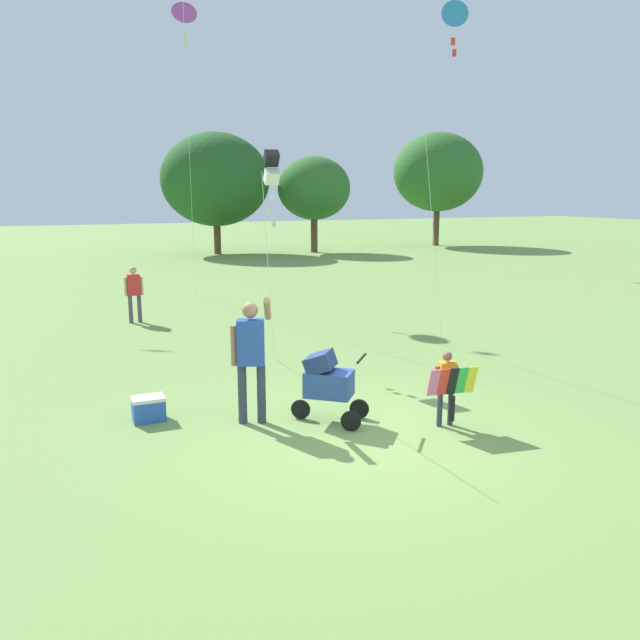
# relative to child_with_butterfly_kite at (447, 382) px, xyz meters

# --- Properties ---
(ground_plane) EXTENTS (120.00, 120.00, 0.00)m
(ground_plane) POSITION_rel_child_with_butterfly_kite_xyz_m (-1.26, 0.14, -0.63)
(ground_plane) COLOR #75994C
(treeline_distant) EXTENTS (35.58, 7.87, 6.63)m
(treeline_distant) POSITION_rel_child_with_butterfly_kite_xyz_m (-0.64, 24.57, 3.30)
(treeline_distant) COLOR brown
(treeline_distant) RESTS_ON ground
(child_with_butterfly_kite) EXTENTS (0.70, 0.38, 1.06)m
(child_with_butterfly_kite) POSITION_rel_child_with_butterfly_kite_xyz_m (0.00, 0.00, 0.00)
(child_with_butterfly_kite) COLOR #33384C
(child_with_butterfly_kite) RESTS_ON ground
(person_adult_flyer) EXTENTS (0.66, 0.51, 1.80)m
(person_adult_flyer) POSITION_rel_child_with_butterfly_kite_xyz_m (-2.42, 1.19, 0.40)
(person_adult_flyer) COLOR #33384C
(person_adult_flyer) RESTS_ON ground
(stroller) EXTENTS (1.03, 0.92, 1.03)m
(stroller) POSITION_rel_child_with_butterfly_kite_xyz_m (-1.43, 0.81, -0.03)
(stroller) COLOR black
(stroller) RESTS_ON ground
(kite_adult_black) EXTENTS (1.30, 3.18, 3.95)m
(kite_adult_black) POSITION_rel_child_with_butterfly_kite_xyz_m (-1.02, 4.33, 2.96)
(kite_adult_black) COLOR black
(kite_adult_black) RESTS_ON ground
(kite_orange_delta) EXTENTS (1.90, 1.44, 6.76)m
(kite_orange_delta) POSITION_rel_child_with_butterfly_kite_xyz_m (2.60, 4.02, 5.78)
(kite_orange_delta) COLOR blue
(kite_orange_delta) RESTS_ON ground
(kite_green_novelty) EXTENTS (1.30, 4.35, 8.56)m
(kite_green_novelty) POSITION_rel_child_with_butterfly_kite_xyz_m (-0.73, 12.86, 7.58)
(kite_green_novelty) COLOR purple
(kite_green_novelty) RESTS_ON ground
(person_red_shirt) EXTENTS (0.45, 0.19, 1.40)m
(person_red_shirt) POSITION_rel_child_with_butterfly_kite_xyz_m (-3.04, 9.02, 0.19)
(person_red_shirt) COLOR #4C4C51
(person_red_shirt) RESTS_ON ground
(cooler_box) EXTENTS (0.45, 0.33, 0.35)m
(cooler_box) POSITION_rel_child_with_butterfly_kite_xyz_m (-3.75, 1.83, -0.46)
(cooler_box) COLOR #2D5BB7
(cooler_box) RESTS_ON ground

